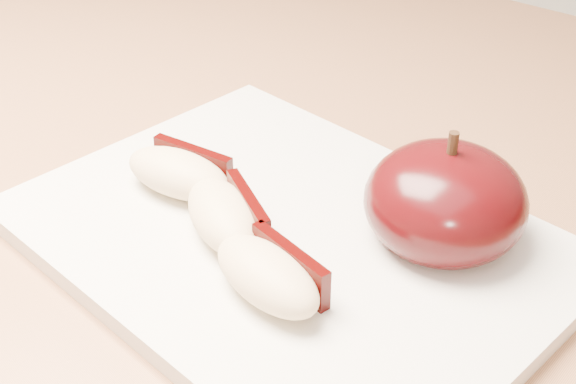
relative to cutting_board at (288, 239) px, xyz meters
The scene contains 5 objects.
cutting_board is the anchor object (origin of this frame).
apple_half 0.09m from the cutting_board, 36.67° to the left, with size 0.10×0.10×0.07m.
apple_wedge_a 0.07m from the cutting_board, behind, with size 0.07×0.04×0.02m.
apple_wedge_b 0.04m from the cutting_board, 136.98° to the right, with size 0.07×0.06×0.02m.
apple_wedge_c 0.05m from the cutting_board, 60.89° to the right, with size 0.07×0.05×0.02m.
Camera 1 is at (0.22, 0.14, 1.17)m, focal length 50.00 mm.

